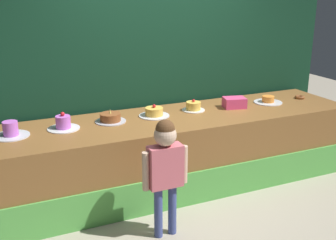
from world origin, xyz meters
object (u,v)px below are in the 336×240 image
cake_center_left (110,118)px  cake_left (63,124)px  pink_box (234,103)px  child_figure (165,163)px  cake_center_right (154,112)px  cake_far_left (11,131)px  cake_far_right (268,100)px  cake_right (193,107)px  donut (300,97)px

cake_center_left → cake_left: bearing=-176.0°
cake_left → pink_box: bearing=-1.0°
child_figure → cake_center_right: 1.08m
cake_far_left → cake_center_right: size_ratio=1.02×
cake_left → child_figure: bearing=-54.9°
pink_box → cake_far_left: (-2.52, 0.02, -0.00)m
cake_center_left → cake_far_right: 2.02m
cake_far_left → cake_center_left: bearing=2.7°
cake_center_left → cake_center_right: bearing=-0.1°
pink_box → cake_right: 0.51m
cake_center_left → cake_center_right: size_ratio=0.96×
cake_far_left → cake_center_left: 1.01m
cake_left → cake_center_right: (1.01, 0.03, -0.01)m
pink_box → cake_center_left: cake_center_left is taller
donut → cake_left: 3.02m
cake_left → cake_right: 1.51m
child_figure → cake_far_right: child_figure is taller
pink_box → cake_center_left: bearing=177.4°
child_figure → cake_center_left: bearing=100.6°
cake_left → cake_center_left: bearing=4.0°
donut → cake_center_left: bearing=178.8°
donut → cake_far_left: (-3.53, 0.00, 0.04)m
child_figure → cake_left: child_figure is taller
pink_box → donut: bearing=1.0°
child_figure → pink_box: bearing=35.8°
pink_box → cake_center_right: 1.01m
pink_box → cake_left: size_ratio=0.79×
cake_center_right → cake_far_right: bearing=-2.0°
child_figure → donut: size_ratio=8.89×
pink_box → cake_center_left: size_ratio=0.78×
cake_center_right → cake_far_right: size_ratio=0.98×
cake_right → cake_far_right: bearing=-4.3°
cake_left → cake_right: size_ratio=1.22×
donut → cake_left: bearing=179.7°
child_figure → cake_far_right: 2.07m
child_figure → cake_center_right: child_figure is taller
cake_far_left → cake_center_right: 1.51m
cake_far_left → cake_center_left: cake_far_left is taller
child_figure → cake_right: child_figure is taller
cake_center_right → cake_right: (0.50, 0.02, 0.00)m
pink_box → cake_far_left: size_ratio=0.74×
cake_far_left → cake_right: bearing=1.9°
cake_far_left → cake_right: size_ratio=1.31×
pink_box → cake_far_right: size_ratio=0.73×
child_figure → cake_right: (0.82, 1.04, 0.15)m
cake_center_left → cake_right: 1.01m
child_figure → cake_right: size_ratio=4.22×
cake_center_right → cake_left: bearing=-178.1°
donut → cake_far_left: bearing=179.9°
cake_far_left → donut: bearing=-0.1°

